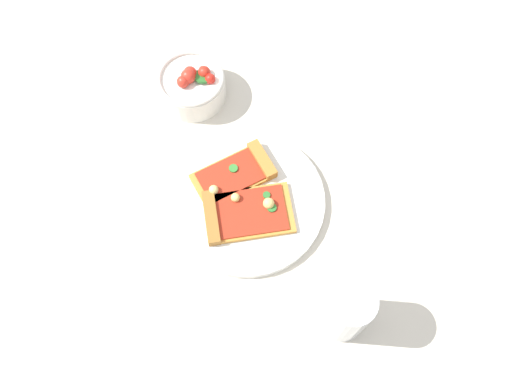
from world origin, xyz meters
TOP-DOWN VIEW (x-y plane):
  - ground_plane at (0.00, 0.00)m, footprint 2.40×2.40m
  - plate at (-0.02, 0.00)m, footprint 0.26×0.26m
  - pizza_slice_near at (-0.04, -0.02)m, footprint 0.17×0.15m
  - pizza_slice_far at (-0.00, 0.04)m, footprint 0.14×0.09m
  - salad_bowl at (0.04, 0.23)m, footprint 0.12×0.12m
  - soda_glass at (-0.03, -0.24)m, footprint 0.07×0.07m

SIDE VIEW (x-z plane):
  - ground_plane at x=0.00m, z-range 0.00..0.00m
  - plate at x=-0.02m, z-range 0.00..0.01m
  - pizza_slice_near at x=-0.04m, z-range 0.01..0.03m
  - pizza_slice_far at x=0.00m, z-range 0.01..0.03m
  - salad_bowl at x=0.04m, z-range -0.01..0.07m
  - soda_glass at x=-0.03m, z-range 0.00..0.12m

